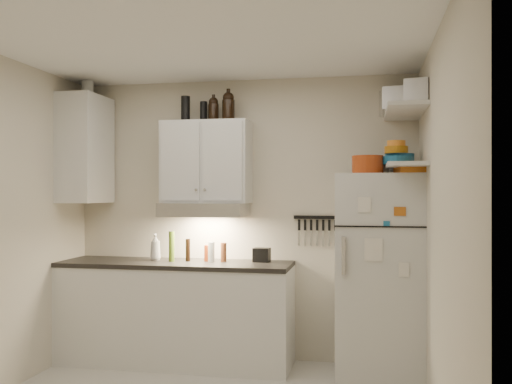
# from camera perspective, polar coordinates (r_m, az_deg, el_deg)

# --- Properties ---
(ceiling) EXTENTS (3.20, 3.00, 0.02)m
(ceiling) POSITION_cam_1_polar(r_m,az_deg,el_deg) (4.03, -6.17, 15.25)
(ceiling) COLOR white
(ceiling) RESTS_ON ground
(back_wall) EXTENTS (3.20, 0.02, 2.60)m
(back_wall) POSITION_cam_1_polar(r_m,az_deg,el_deg) (5.36, -1.37, -2.68)
(back_wall) COLOR beige
(back_wall) RESTS_ON ground
(right_wall) EXTENTS (0.02, 3.00, 2.60)m
(right_wall) POSITION_cam_1_polar(r_m,az_deg,el_deg) (3.75, 18.09, -3.81)
(right_wall) COLOR beige
(right_wall) RESTS_ON ground
(base_cabinet) EXTENTS (2.10, 0.60, 0.88)m
(base_cabinet) POSITION_cam_1_polar(r_m,az_deg,el_deg) (5.32, -8.04, -12.05)
(base_cabinet) COLOR silver
(base_cabinet) RESTS_ON floor
(countertop) EXTENTS (2.10, 0.62, 0.04)m
(countertop) POSITION_cam_1_polar(r_m,az_deg,el_deg) (5.24, -8.04, -7.13)
(countertop) COLOR black
(countertop) RESTS_ON base_cabinet
(upper_cabinet) EXTENTS (0.80, 0.33, 0.75)m
(upper_cabinet) POSITION_cam_1_polar(r_m,az_deg,el_deg) (5.26, -4.98, 2.99)
(upper_cabinet) COLOR silver
(upper_cabinet) RESTS_ON back_wall
(side_cabinet) EXTENTS (0.33, 0.55, 1.00)m
(side_cabinet) POSITION_cam_1_polar(r_m,az_deg,el_deg) (5.57, -16.70, 4.11)
(side_cabinet) COLOR silver
(side_cabinet) RESTS_ON left_wall
(range_hood) EXTENTS (0.76, 0.46, 0.12)m
(range_hood) POSITION_cam_1_polar(r_m,az_deg,el_deg) (5.19, -5.18, -1.77)
(range_hood) COLOR silver
(range_hood) RESTS_ON back_wall
(fridge) EXTENTS (0.70, 0.68, 1.70)m
(fridge) POSITION_cam_1_polar(r_m,az_deg,el_deg) (4.93, 12.21, -8.17)
(fridge) COLOR silver
(fridge) RESTS_ON floor
(shelf_hi) EXTENTS (0.30, 0.95, 0.03)m
(shelf_hi) POSITION_cam_1_polar(r_m,az_deg,el_deg) (4.79, 14.65, 7.79)
(shelf_hi) COLOR silver
(shelf_hi) RESTS_ON right_wall
(shelf_lo) EXTENTS (0.30, 0.95, 0.03)m
(shelf_lo) POSITION_cam_1_polar(r_m,az_deg,el_deg) (4.75, 14.66, 2.53)
(shelf_lo) COLOR silver
(shelf_lo) RESTS_ON right_wall
(knife_strip) EXTENTS (0.42, 0.02, 0.03)m
(knife_strip) POSITION_cam_1_polar(r_m,az_deg,el_deg) (5.22, 6.09, -2.53)
(knife_strip) COLOR black
(knife_strip) RESTS_ON back_wall
(dutch_oven) EXTENTS (0.33, 0.33, 0.15)m
(dutch_oven) POSITION_cam_1_polar(r_m,az_deg,el_deg) (4.77, 11.09, 2.69)
(dutch_oven) COLOR #A43A13
(dutch_oven) RESTS_ON fridge
(book_stack) EXTENTS (0.25, 0.29, 0.09)m
(book_stack) POSITION_cam_1_polar(r_m,az_deg,el_deg) (4.68, 15.16, 2.38)
(book_stack) COLOR #B45A16
(book_stack) RESTS_ON fridge
(spice_jar) EXTENTS (0.08, 0.08, 0.10)m
(spice_jar) POSITION_cam_1_polar(r_m,az_deg,el_deg) (4.84, 12.78, 2.38)
(spice_jar) COLOR silver
(spice_jar) RESTS_ON fridge
(stock_pot) EXTENTS (0.32, 0.32, 0.21)m
(stock_pot) POSITION_cam_1_polar(r_m,az_deg,el_deg) (5.17, 13.86, 8.59)
(stock_pot) COLOR silver
(stock_pot) RESTS_ON shelf_hi
(tin_a) EXTENTS (0.21, 0.19, 0.18)m
(tin_a) POSITION_cam_1_polar(r_m,az_deg,el_deg) (4.79, 13.73, 9.06)
(tin_a) COLOR #AAAAAD
(tin_a) RESTS_ON shelf_hi
(tin_b) EXTENTS (0.22, 0.22, 0.18)m
(tin_b) POSITION_cam_1_polar(r_m,az_deg,el_deg) (4.51, 15.89, 9.63)
(tin_b) COLOR #AAAAAD
(tin_b) RESTS_ON shelf_hi
(bowl_teal) EXTENTS (0.24, 0.24, 0.10)m
(bowl_teal) POSITION_cam_1_polar(r_m,az_deg,el_deg) (4.97, 14.16, 3.16)
(bowl_teal) COLOR #19608E
(bowl_teal) RESTS_ON shelf_lo
(bowl_orange) EXTENTS (0.20, 0.20, 0.06)m
(bowl_orange) POSITION_cam_1_polar(r_m,az_deg,el_deg) (4.92, 13.85, 4.10)
(bowl_orange) COLOR #C07512
(bowl_orange) RESTS_ON bowl_teal
(bowl_yellow) EXTENTS (0.15, 0.15, 0.05)m
(bowl_yellow) POSITION_cam_1_polar(r_m,az_deg,el_deg) (4.92, 13.85, 4.73)
(bowl_yellow) COLOR orange
(bowl_yellow) RESTS_ON bowl_orange
(plates) EXTENTS (0.31, 0.31, 0.06)m
(plates) POSITION_cam_1_polar(r_m,az_deg,el_deg) (4.82, 13.87, 3.06)
(plates) COLOR #19608E
(plates) RESTS_ON shelf_lo
(growler_a) EXTENTS (0.12, 0.12, 0.23)m
(growler_a) POSITION_cam_1_polar(r_m,az_deg,el_deg) (5.30, -4.27, 8.28)
(growler_a) COLOR black
(growler_a) RESTS_ON upper_cabinet
(growler_b) EXTENTS (0.15, 0.15, 0.27)m
(growler_b) POSITION_cam_1_polar(r_m,az_deg,el_deg) (5.26, -2.78, 8.58)
(growler_b) COLOR black
(growler_b) RESTS_ON upper_cabinet
(thermos_a) EXTENTS (0.07, 0.07, 0.19)m
(thermos_a) POSITION_cam_1_polar(r_m,az_deg,el_deg) (5.39, -5.26, 7.97)
(thermos_a) COLOR black
(thermos_a) RESTS_ON upper_cabinet
(thermos_b) EXTENTS (0.09, 0.09, 0.24)m
(thermos_b) POSITION_cam_1_polar(r_m,az_deg,el_deg) (5.37, -7.06, 8.23)
(thermos_b) COLOR black
(thermos_b) RESTS_ON upper_cabinet
(side_jar) EXTENTS (0.14, 0.14, 0.15)m
(side_jar) POSITION_cam_1_polar(r_m,az_deg,el_deg) (5.68, -16.49, 9.87)
(side_jar) COLOR silver
(side_jar) RESTS_ON side_cabinet
(soap_bottle) EXTENTS (0.11, 0.11, 0.27)m
(soap_bottle) POSITION_cam_1_polar(r_m,az_deg,el_deg) (5.37, -10.03, -5.27)
(soap_bottle) COLOR silver
(soap_bottle) RESTS_ON countertop
(pepper_mill) EXTENTS (0.07, 0.07, 0.17)m
(pepper_mill) POSITION_cam_1_polar(r_m,az_deg,el_deg) (5.17, -3.26, -6.03)
(pepper_mill) COLOR brown
(pepper_mill) RESTS_ON countertop
(oil_bottle) EXTENTS (0.07, 0.07, 0.27)m
(oil_bottle) POSITION_cam_1_polar(r_m,az_deg,el_deg) (5.24, -8.44, -5.40)
(oil_bottle) COLOR #51711C
(oil_bottle) RESTS_ON countertop
(vinegar_bottle) EXTENTS (0.05, 0.05, 0.20)m
(vinegar_bottle) POSITION_cam_1_polar(r_m,az_deg,el_deg) (5.24, -6.83, -5.78)
(vinegar_bottle) COLOR black
(vinegar_bottle) RESTS_ON countertop
(clear_bottle) EXTENTS (0.06, 0.06, 0.18)m
(clear_bottle) POSITION_cam_1_polar(r_m,az_deg,el_deg) (5.17, -4.49, -6.00)
(clear_bottle) COLOR silver
(clear_bottle) RESTS_ON countertop
(red_jar) EXTENTS (0.09, 0.09, 0.15)m
(red_jar) POSITION_cam_1_polar(r_m,az_deg,el_deg) (5.24, -4.81, -6.11)
(red_jar) COLOR #A43A13
(red_jar) RESTS_ON countertop
(caddy) EXTENTS (0.16, 0.12, 0.13)m
(caddy) POSITION_cam_1_polar(r_m,az_deg,el_deg) (5.16, 0.57, -6.32)
(caddy) COLOR black
(caddy) RESTS_ON countertop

